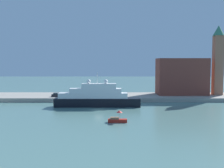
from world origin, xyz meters
TOP-DOWN VIEW (x-y plane):
  - ground at (0.00, 0.00)m, footprint 400.00×400.00m
  - quay_dock at (0.00, 25.91)m, footprint 110.00×19.82m
  - large_yacht at (-1.11, 6.35)m, footprint 27.31×3.82m
  - small_motorboat at (5.20, -16.87)m, footprint 4.51×1.42m
  - harbor_building at (31.59, 28.22)m, footprint 19.25×10.55m
  - bell_tower at (45.36, 26.98)m, footprint 4.48×4.48m
  - parked_car at (-16.30, 20.83)m, footprint 4.52×1.76m
  - person_figure at (-12.71, 23.03)m, footprint 0.36×0.36m
  - mooring_bollard at (7.52, 16.96)m, footprint 0.47×0.47m

SIDE VIEW (x-z plane):
  - ground at x=0.00m, z-range 0.00..0.00m
  - quay_dock at x=0.00m, z-range 0.00..1.44m
  - small_motorboat at x=5.20m, z-range -0.61..2.25m
  - mooring_bollard at x=7.52m, z-range 1.44..2.10m
  - parked_car at x=-16.30m, z-range 1.34..2.77m
  - person_figure at x=-12.71m, z-range 1.37..2.92m
  - large_yacht at x=-1.11m, z-range -2.54..8.47m
  - harbor_building at x=31.59m, z-range 1.44..15.77m
  - bell_tower at x=45.36m, z-range 2.49..29.53m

